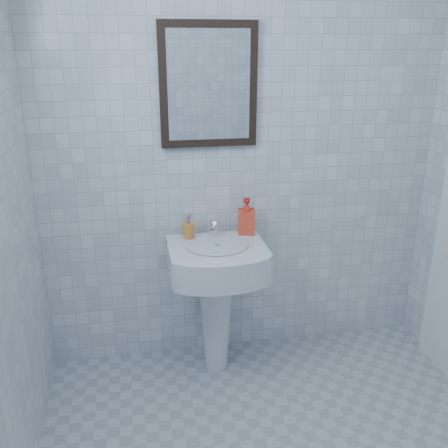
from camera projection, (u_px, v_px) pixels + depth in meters
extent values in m
cube|color=silver|center=(243.00, 142.00, 2.67)|extent=(2.20, 0.02, 2.50)
cone|color=silver|center=(216.00, 317.00, 2.78)|extent=(0.20, 0.20, 0.63)
cube|color=silver|center=(217.00, 259.00, 2.61)|extent=(0.50, 0.36, 0.15)
cube|color=silver|center=(212.00, 237.00, 2.72)|extent=(0.50, 0.09, 0.03)
cylinder|color=silver|center=(218.00, 246.00, 2.56)|extent=(0.31, 0.31, 0.01)
cylinder|color=silver|center=(213.00, 233.00, 2.68)|extent=(0.04, 0.04, 0.04)
cylinder|color=silver|center=(213.00, 225.00, 2.66)|extent=(0.02, 0.08, 0.06)
cylinder|color=silver|center=(213.00, 226.00, 2.69)|extent=(0.03, 0.04, 0.07)
imported|color=red|center=(246.00, 216.00, 2.71)|extent=(0.10, 0.11, 0.20)
cube|color=black|center=(209.00, 85.00, 2.52)|extent=(0.50, 0.04, 0.62)
cube|color=silver|center=(209.00, 86.00, 2.51)|extent=(0.42, 0.00, 0.54)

